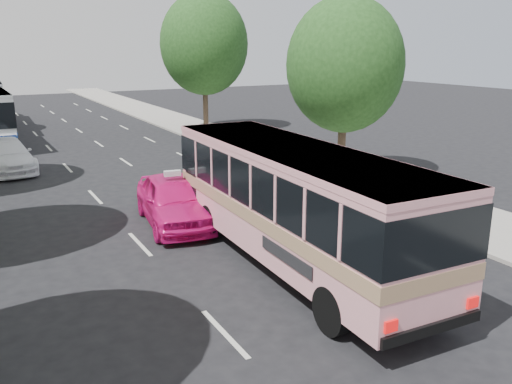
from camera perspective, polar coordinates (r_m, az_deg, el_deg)
ground at (r=14.14m, az=0.18°, el=-9.26°), size 120.00×120.00×0.00m
sidewalk_right at (r=35.03m, az=-3.40°, el=5.70°), size 4.00×90.00×0.12m
tree_right_near at (r=24.37m, az=9.59°, el=13.50°), size 5.10×5.10×7.95m
tree_right_far at (r=38.38m, az=-5.35°, el=15.59°), size 6.00×6.00×9.35m
pink_bus at (r=14.36m, az=4.03°, el=-0.22°), size 2.91×10.35×3.28m
pink_taxi at (r=18.31m, az=-8.67°, el=-0.86°), size 2.62×5.13×1.67m
white_pickup at (r=28.46m, az=-24.74°, el=3.50°), size 2.43×5.29×1.50m
taxi_roof_sign at (r=18.07m, az=-8.79°, el=1.96°), size 0.57×0.25×0.18m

